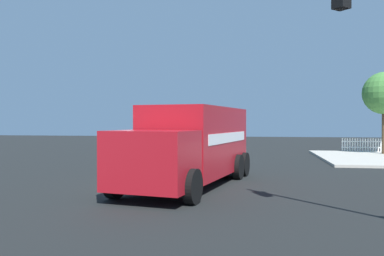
% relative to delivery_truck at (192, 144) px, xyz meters
% --- Properties ---
extents(ground_plane, '(100.00, 100.00, 0.00)m').
position_rel_delivery_truck_xyz_m(ground_plane, '(1.26, 0.72, -1.48)').
color(ground_plane, black).
extents(delivery_truck, '(4.10, 8.19, 2.84)m').
position_rel_delivery_truck_xyz_m(delivery_truck, '(0.00, 0.00, 0.00)').
color(delivery_truck, '#AD141E').
rests_on(delivery_truck, ground).
extents(picket_fence_run, '(5.86, 0.05, 0.95)m').
position_rel_delivery_truck_xyz_m(picket_fence_run, '(-11.42, -16.95, -0.86)').
color(picket_fence_run, white).
rests_on(picket_fence_run, sidewalk_corner_near).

